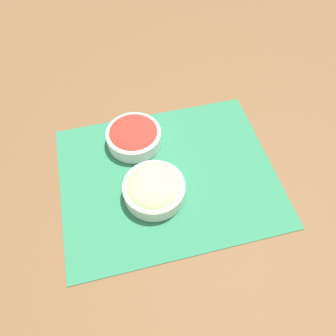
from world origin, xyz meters
TOP-DOWN VIEW (x-y plane):
  - ground_plane at (0.00, 0.00)m, footprint 3.00×3.00m
  - placemat at (0.00, 0.00)m, footprint 0.51×0.41m
  - cucumber_bowl at (-0.04, -0.04)m, footprint 0.14×0.14m
  - tomato_bowl at (-0.06, 0.12)m, footprint 0.14×0.14m

SIDE VIEW (x-z plane):
  - ground_plane at x=0.00m, z-range 0.00..0.00m
  - placemat at x=0.00m, z-range 0.00..0.00m
  - tomato_bowl at x=-0.06m, z-range 0.01..0.05m
  - cucumber_bowl at x=-0.04m, z-range 0.00..0.06m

